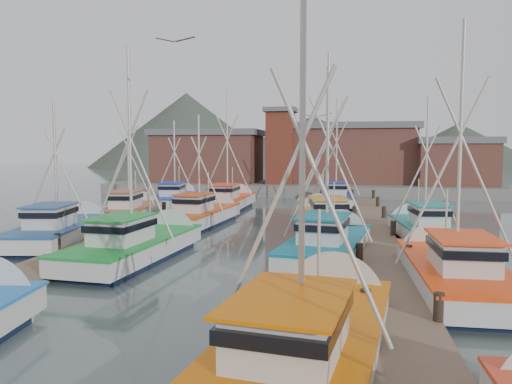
% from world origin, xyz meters
% --- Properties ---
extents(ground, '(260.00, 260.00, 0.00)m').
position_xyz_m(ground, '(0.00, 0.00, 0.00)').
color(ground, '#4A5958').
rests_on(ground, ground).
extents(dock_left, '(2.30, 46.00, 1.50)m').
position_xyz_m(dock_left, '(-7.00, 4.04, 0.21)').
color(dock_left, brown).
rests_on(dock_left, ground).
extents(dock_right, '(2.30, 46.00, 1.50)m').
position_xyz_m(dock_right, '(7.00, 4.04, 0.21)').
color(dock_right, brown).
rests_on(dock_right, ground).
extents(quay, '(44.00, 16.00, 1.20)m').
position_xyz_m(quay, '(0.00, 37.00, 0.60)').
color(quay, slate).
rests_on(quay, ground).
extents(shed_left, '(12.72, 8.48, 6.20)m').
position_xyz_m(shed_left, '(-11.00, 35.00, 4.34)').
color(shed_left, brown).
rests_on(shed_left, quay).
extents(shed_center, '(14.84, 9.54, 6.90)m').
position_xyz_m(shed_center, '(6.00, 37.00, 4.69)').
color(shed_center, brown).
rests_on(shed_center, quay).
extents(shed_right, '(8.48, 6.36, 5.20)m').
position_xyz_m(shed_right, '(17.00, 34.00, 3.84)').
color(shed_right, brown).
rests_on(shed_right, quay).
extents(lookout_tower, '(3.60, 3.60, 8.50)m').
position_xyz_m(lookout_tower, '(-2.00, 33.00, 5.55)').
color(lookout_tower, '#5F271B').
rests_on(lookout_tower, quay).
extents(distant_hills, '(175.00, 140.00, 42.00)m').
position_xyz_m(distant_hills, '(-12.76, 122.59, 0.00)').
color(distant_hills, '#444E41').
rests_on(distant_hills, ground).
extents(boat_1, '(4.60, 10.70, 9.60)m').
position_xyz_m(boat_1, '(4.60, -11.78, 0.68)').
color(boat_1, black).
rests_on(boat_1, ground).
extents(boat_4, '(4.23, 9.92, 10.60)m').
position_xyz_m(boat_4, '(-4.05, -1.51, 0.69)').
color(boat_4, black).
rests_on(boat_4, ground).
extents(boat_5, '(4.28, 9.88, 10.27)m').
position_xyz_m(boat_5, '(4.68, 0.31, 0.69)').
color(boat_5, black).
rests_on(boat_5, ground).
extents(boat_6, '(4.50, 9.92, 8.64)m').
position_xyz_m(boat_6, '(-10.08, 1.90, 0.68)').
color(boat_6, black).
rests_on(boat_6, ground).
extents(boat_7, '(4.22, 9.56, 10.45)m').
position_xyz_m(boat_7, '(9.28, -4.05, 0.69)').
color(boat_7, black).
rests_on(boat_7, ground).
extents(boat_8, '(3.65, 9.57, 8.22)m').
position_xyz_m(boat_8, '(-4.17, 9.38, 0.68)').
color(boat_8, black).
rests_on(boat_8, ground).
extents(boat_9, '(4.71, 10.43, 11.04)m').
position_xyz_m(boat_9, '(4.08, 8.47, 0.69)').
color(boat_9, black).
rests_on(boat_9, ground).
extents(boat_10, '(3.87, 9.07, 9.22)m').
position_xyz_m(boat_10, '(-9.80, 10.38, 0.68)').
color(boat_10, black).
rests_on(boat_10, ground).
extents(boat_11, '(3.50, 8.67, 8.67)m').
position_xyz_m(boat_11, '(9.62, 5.83, 0.68)').
color(boat_11, black).
rests_on(boat_11, ground).
extents(boat_12, '(4.38, 9.70, 11.01)m').
position_xyz_m(boat_12, '(-4.41, 18.16, 0.69)').
color(boat_12, black).
rests_on(boat_12, ground).
extents(boat_13, '(4.23, 9.58, 10.64)m').
position_xyz_m(boat_13, '(4.48, 22.64, 0.69)').
color(boat_13, black).
rests_on(boat_13, ground).
extents(boat_14, '(3.85, 9.47, 8.41)m').
position_xyz_m(boat_14, '(-9.57, 19.37, 0.68)').
color(boat_14, black).
rests_on(boat_14, ground).
extents(gull_near, '(1.55, 0.62, 0.24)m').
position_xyz_m(gull_near, '(-1.02, -4.84, 9.26)').
color(gull_near, gray).
rests_on(gull_near, ground).
extents(gull_far, '(1.54, 0.61, 0.24)m').
position_xyz_m(gull_far, '(3.91, 1.16, 6.76)').
color(gull_far, gray).
rests_on(gull_far, ground).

